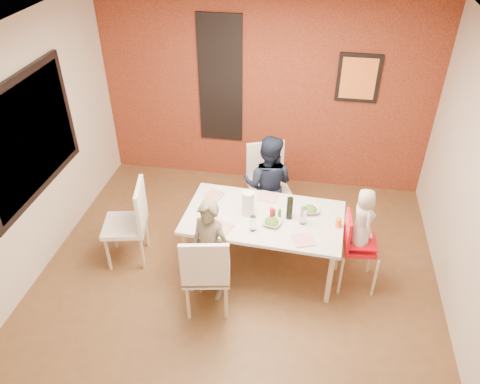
% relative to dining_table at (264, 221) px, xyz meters
% --- Properties ---
extents(ground, '(4.50, 4.50, 0.00)m').
position_rel_dining_table_xyz_m(ground, '(-0.25, -0.36, -0.65)').
color(ground, brown).
rests_on(ground, ground).
extents(ceiling, '(4.50, 4.50, 0.02)m').
position_rel_dining_table_xyz_m(ceiling, '(-0.25, -0.36, 2.05)').
color(ceiling, white).
rests_on(ceiling, wall_back).
extents(wall_back, '(4.50, 0.02, 2.70)m').
position_rel_dining_table_xyz_m(wall_back, '(-0.25, 1.89, 0.70)').
color(wall_back, beige).
rests_on(wall_back, ground).
extents(wall_left, '(0.02, 4.50, 2.70)m').
position_rel_dining_table_xyz_m(wall_left, '(-2.50, -0.36, 0.70)').
color(wall_left, beige).
rests_on(wall_left, ground).
extents(brick_accent_wall, '(4.50, 0.02, 2.70)m').
position_rel_dining_table_xyz_m(brick_accent_wall, '(-0.25, 1.87, 0.70)').
color(brick_accent_wall, maroon).
rests_on(brick_accent_wall, ground).
extents(picture_window_frame, '(0.05, 1.70, 1.30)m').
position_rel_dining_table_xyz_m(picture_window_frame, '(-2.47, -0.16, 0.90)').
color(picture_window_frame, black).
rests_on(picture_window_frame, wall_left).
extents(picture_window_pane, '(0.02, 1.55, 1.15)m').
position_rel_dining_table_xyz_m(picture_window_pane, '(-2.46, -0.16, 0.90)').
color(picture_window_pane, black).
rests_on(picture_window_pane, wall_left).
extents(glassblock_strip, '(0.55, 0.03, 1.70)m').
position_rel_dining_table_xyz_m(glassblock_strip, '(-0.85, 1.86, 0.85)').
color(glassblock_strip, '#B4BDC4').
rests_on(glassblock_strip, wall_back).
extents(glassblock_surround, '(0.60, 0.03, 1.76)m').
position_rel_dining_table_xyz_m(glassblock_surround, '(-0.85, 1.85, 0.85)').
color(glassblock_surround, black).
rests_on(glassblock_surround, wall_back).
extents(art_print_frame, '(0.54, 0.03, 0.64)m').
position_rel_dining_table_xyz_m(art_print_frame, '(0.95, 1.85, 1.00)').
color(art_print_frame, black).
rests_on(art_print_frame, wall_back).
extents(art_print_canvas, '(0.44, 0.01, 0.54)m').
position_rel_dining_table_xyz_m(art_print_canvas, '(0.95, 1.84, 1.00)').
color(art_print_canvas, '#FB9737').
rests_on(art_print_canvas, wall_back).
extents(dining_table, '(1.77, 1.05, 0.72)m').
position_rel_dining_table_xyz_m(dining_table, '(0.00, 0.00, 0.00)').
color(dining_table, silver).
rests_on(dining_table, ground).
extents(chair_near, '(0.55, 0.55, 1.02)m').
position_rel_dining_table_xyz_m(chair_near, '(-0.47, -0.78, -0.09)').
color(chair_near, white).
rests_on(chair_near, ground).
extents(chair_far, '(0.63, 0.63, 1.05)m').
position_rel_dining_table_xyz_m(chair_far, '(-0.08, 0.95, -0.07)').
color(chair_far, beige).
rests_on(chair_far, ground).
extents(chair_left, '(0.57, 0.57, 1.03)m').
position_rel_dining_table_xyz_m(chair_left, '(-1.49, -0.13, -0.08)').
color(chair_left, white).
rests_on(chair_left, ground).
extents(high_chair, '(0.42, 0.42, 0.93)m').
position_rel_dining_table_xyz_m(high_chair, '(1.01, -0.11, -0.09)').
color(high_chair, red).
rests_on(high_chair, ground).
extents(child_near, '(0.51, 0.42, 1.22)m').
position_rel_dining_table_xyz_m(child_near, '(-0.49, -0.54, -0.05)').
color(child_near, brown).
rests_on(child_near, ground).
extents(child_far, '(0.70, 0.58, 1.32)m').
position_rel_dining_table_xyz_m(child_far, '(-0.04, 0.70, 0.01)').
color(child_far, black).
rests_on(child_far, ground).
extents(toddler, '(0.33, 0.40, 0.70)m').
position_rel_dining_table_xyz_m(toddler, '(1.03, -0.11, 0.25)').
color(toddler, beige).
rests_on(toddler, high_chair).
extents(plate_near_left, '(0.30, 0.30, 0.01)m').
position_rel_dining_table_xyz_m(plate_near_left, '(-0.43, -0.29, 0.07)').
color(plate_near_left, white).
rests_on(plate_near_left, dining_table).
extents(plate_far_mid, '(0.25, 0.25, 0.01)m').
position_rel_dining_table_xyz_m(plate_far_mid, '(0.00, 0.36, 0.07)').
color(plate_far_mid, white).
rests_on(plate_far_mid, dining_table).
extents(plate_near_right, '(0.26, 0.26, 0.01)m').
position_rel_dining_table_xyz_m(plate_near_right, '(0.46, -0.33, 0.07)').
color(plate_near_right, white).
rests_on(plate_near_right, dining_table).
extents(plate_far_left, '(0.25, 0.25, 0.01)m').
position_rel_dining_table_xyz_m(plate_far_left, '(-0.62, 0.30, 0.07)').
color(plate_far_left, silver).
rests_on(plate_far_left, dining_table).
extents(salad_bowl_a, '(0.24, 0.24, 0.05)m').
position_rel_dining_table_xyz_m(salad_bowl_a, '(0.10, -0.13, 0.09)').
color(salad_bowl_a, white).
rests_on(salad_bowl_a, dining_table).
extents(salad_bowl_b, '(0.25, 0.25, 0.05)m').
position_rel_dining_table_xyz_m(salad_bowl_b, '(0.49, 0.17, 0.09)').
color(salad_bowl_b, silver).
rests_on(salad_bowl_b, dining_table).
extents(wine_bottle, '(0.07, 0.07, 0.26)m').
position_rel_dining_table_xyz_m(wine_bottle, '(0.27, 0.02, 0.19)').
color(wine_bottle, black).
rests_on(wine_bottle, dining_table).
extents(wine_glass_a, '(0.06, 0.06, 0.18)m').
position_rel_dining_table_xyz_m(wine_glass_a, '(-0.08, -0.26, 0.15)').
color(wine_glass_a, white).
rests_on(wine_glass_a, dining_table).
extents(wine_glass_b, '(0.07, 0.07, 0.20)m').
position_rel_dining_table_xyz_m(wine_glass_b, '(0.43, -0.05, 0.16)').
color(wine_glass_b, silver).
rests_on(wine_glass_b, dining_table).
extents(paper_towel_roll, '(0.13, 0.13, 0.28)m').
position_rel_dining_table_xyz_m(paper_towel_roll, '(-0.18, 0.01, 0.21)').
color(paper_towel_roll, silver).
rests_on(paper_towel_roll, dining_table).
extents(condiment_red, '(0.04, 0.04, 0.15)m').
position_rel_dining_table_xyz_m(condiment_red, '(0.09, -0.05, 0.14)').
color(condiment_red, red).
rests_on(condiment_red, dining_table).
extents(condiment_green, '(0.04, 0.04, 0.14)m').
position_rel_dining_table_xyz_m(condiment_green, '(0.17, -0.03, 0.13)').
color(condiment_green, '#2E7627').
rests_on(condiment_green, dining_table).
extents(condiment_brown, '(0.03, 0.03, 0.13)m').
position_rel_dining_table_xyz_m(condiment_brown, '(0.11, -0.02, 0.13)').
color(condiment_brown, brown).
rests_on(condiment_brown, dining_table).
extents(sippy_cup, '(0.06, 0.06, 0.11)m').
position_rel_dining_table_xyz_m(sippy_cup, '(0.80, -0.04, 0.12)').
color(sippy_cup, orange).
rests_on(sippy_cup, dining_table).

